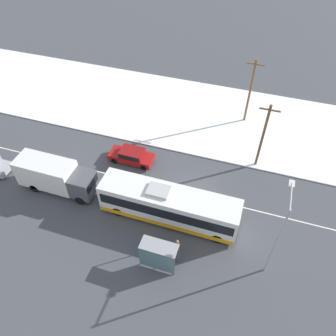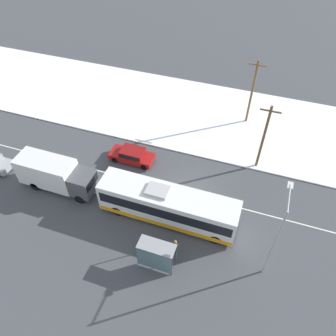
{
  "view_description": "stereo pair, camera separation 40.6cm",
  "coord_description": "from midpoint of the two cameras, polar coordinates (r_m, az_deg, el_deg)",
  "views": [
    {
      "loc": [
        3.8,
        -18.83,
        23.0
      ],
      "look_at": [
        -2.74,
        1.27,
        1.4
      ],
      "focal_mm": 35.0,
      "sensor_mm": 36.0,
      "label": 1
    },
    {
      "loc": [
        4.18,
        -18.7,
        23.0
      ],
      "look_at": [
        -2.74,
        1.27,
        1.4
      ],
      "focal_mm": 35.0,
      "sensor_mm": 36.0,
      "label": 2
    }
  ],
  "objects": [
    {
      "name": "lane_marking_center",
      "position": [
        29.95,
        3.86,
        -4.7
      ],
      "size": [
        60.0,
        0.12,
        0.0
      ],
      "color": "silver",
      "rests_on": "ground_plane"
    },
    {
      "name": "utility_pole_roadside",
      "position": [
        31.15,
        15.84,
        5.41
      ],
      "size": [
        1.8,
        0.24,
        7.1
      ],
      "color": "brown",
      "rests_on": "ground_plane"
    },
    {
      "name": "box_truck",
      "position": [
        30.92,
        -19.46,
        -1.21
      ],
      "size": [
        7.18,
        2.3,
        3.11
      ],
      "color": "silver",
      "rests_on": "ground_plane"
    },
    {
      "name": "pedestrian_at_stop",
      "position": [
        25.67,
        1.12,
        -13.31
      ],
      "size": [
        0.6,
        0.26,
        1.65
      ],
      "color": "#23232D",
      "rests_on": "ground_plane"
    },
    {
      "name": "streetlamp",
      "position": [
        23.17,
        18.44,
        -9.99
      ],
      "size": [
        0.36,
        2.73,
        7.44
      ],
      "color": "#9EA3A8",
      "rests_on": "ground_plane"
    },
    {
      "name": "utility_pole_snowlot",
      "position": [
        36.66,
        13.79,
        12.92
      ],
      "size": [
        1.8,
        0.24,
        7.51
      ],
      "color": "brown",
      "rests_on": "ground_plane"
    },
    {
      "name": "snow_lot",
      "position": [
        38.53,
        8.61,
        8.51
      ],
      "size": [
        80.0,
        13.68,
        0.12
      ],
      "color": "white",
      "rests_on": "ground_plane"
    },
    {
      "name": "bus_shelter",
      "position": [
        24.53,
        -2.27,
        -14.85
      ],
      "size": [
        2.76,
        1.2,
        2.4
      ],
      "color": "gray",
      "rests_on": "ground_plane"
    },
    {
      "name": "city_bus",
      "position": [
        27.1,
        -0.28,
        -6.51
      ],
      "size": [
        11.59,
        2.57,
        3.29
      ],
      "color": "white",
      "rests_on": "ground_plane"
    },
    {
      "name": "sedan_car",
      "position": [
        32.58,
        -6.71,
        2.22
      ],
      "size": [
        4.41,
        1.8,
        1.41
      ],
      "rotation": [
        0.0,
        0.0,
        3.14
      ],
      "color": "maroon",
      "rests_on": "ground_plane"
    },
    {
      "name": "ground_plane",
      "position": [
        29.95,
        3.86,
        -4.7
      ],
      "size": [
        120.0,
        120.0,
        0.0
      ],
      "primitive_type": "plane",
      "color": "#424449"
    }
  ]
}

